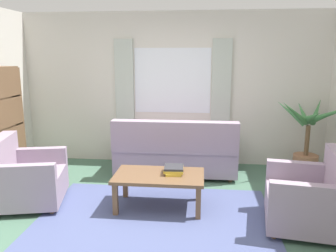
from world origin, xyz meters
name	(u,v)px	position (x,y,z in m)	size (l,w,h in m)	color
ground_plane	(155,220)	(0.00, 0.00, 0.00)	(6.24, 6.24, 0.00)	#476B56
wall_back	(173,89)	(0.00, 2.26, 1.30)	(5.32, 0.12, 2.60)	silver
window_with_curtains	(172,81)	(0.00, 2.18, 1.45)	(1.98, 0.07, 1.40)	white
area_rug	(155,220)	(0.00, 0.00, 0.01)	(2.73, 1.96, 0.01)	#4C5684
couch	(176,152)	(0.12, 1.55, 0.37)	(1.90, 0.82, 0.92)	#998499
armchair_left	(25,178)	(-1.70, 0.27, 0.35)	(0.99, 1.00, 0.88)	#998499
armchair_right	(311,198)	(1.72, 0.01, 0.35)	(0.93, 0.95, 0.88)	#998499
coffee_table	(159,179)	(0.01, 0.34, 0.38)	(1.10, 0.64, 0.44)	brown
book_stack_on_table	(174,170)	(0.18, 0.40, 0.49)	(0.25, 0.29, 0.09)	gold
potted_plant	(307,142)	(2.18, 1.76, 0.55)	(1.05, 1.07, 1.27)	#9E6B4C
bookshelf	(0,126)	(-2.35, 0.85, 0.88)	(0.30, 0.94, 1.72)	brown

